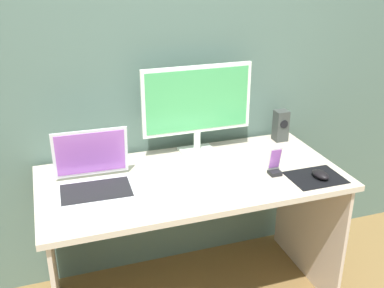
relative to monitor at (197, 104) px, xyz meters
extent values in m
cube|color=#526C62|center=(-0.11, 0.14, 0.26)|extent=(6.00, 0.04, 2.50)
cube|color=beige|center=(-0.11, -0.25, -0.28)|extent=(1.43, 0.70, 0.03)
cube|color=beige|center=(-0.79, -0.25, -0.64)|extent=(0.02, 0.66, 0.70)
cube|color=beige|center=(0.56, -0.25, -0.64)|extent=(0.02, 0.66, 0.70)
cube|color=white|center=(0.00, 0.00, -0.26)|extent=(0.18, 0.14, 0.01)
cylinder|color=white|center=(0.00, 0.00, -0.20)|extent=(0.04, 0.04, 0.10)
cube|color=white|center=(0.00, 0.00, 0.02)|extent=(0.58, 0.02, 0.35)
cube|color=#4CB266|center=(0.00, -0.01, 0.02)|extent=(0.54, 0.00, 0.31)
cube|color=#383D3A|center=(0.49, 0.01, -0.18)|extent=(0.07, 0.07, 0.17)
cylinder|color=black|center=(0.49, -0.03, -0.16)|extent=(0.05, 0.00, 0.05)
cube|color=white|center=(-0.57, -0.27, -0.26)|extent=(0.35, 0.26, 0.02)
cube|color=black|center=(-0.57, -0.28, -0.25)|extent=(0.31, 0.20, 0.00)
cube|color=white|center=(-0.56, -0.13, -0.13)|extent=(0.34, 0.05, 0.24)
cube|color=#A559BF|center=(-0.56, -0.14, -0.13)|extent=(0.31, 0.04, 0.21)
cube|color=white|center=(-0.02, -0.45, -0.26)|extent=(0.39, 0.12, 0.01)
cube|color=black|center=(0.43, -0.46, -0.26)|extent=(0.25, 0.20, 0.00)
ellipsoid|color=black|center=(0.45, -0.47, -0.24)|extent=(0.07, 0.11, 0.04)
cube|color=black|center=(0.27, -0.36, -0.26)|extent=(0.06, 0.05, 0.02)
cube|color=silver|center=(0.27, -0.35, -0.19)|extent=(0.06, 0.03, 0.12)
cube|color=#A559BF|center=(0.27, -0.36, -0.19)|extent=(0.05, 0.02, 0.10)
camera|label=1|loc=(-0.73, -2.10, 0.73)|focal=43.04mm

